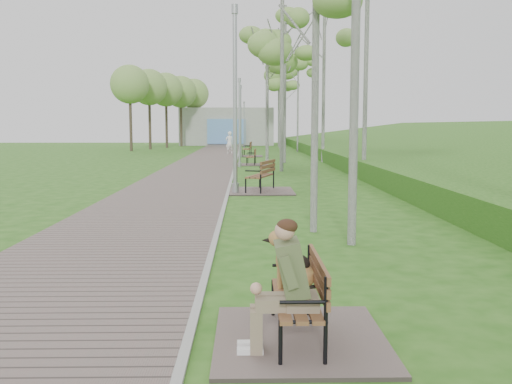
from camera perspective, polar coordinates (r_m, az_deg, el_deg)
ground at (r=11.99m, az=-3.73°, el=-3.54°), size 120.00×120.00×0.00m
walkway at (r=33.43m, az=-4.99°, el=3.04°), size 3.50×67.00×0.04m
kerb at (r=33.36m, az=-1.99°, el=3.06°), size 0.10×67.00×0.05m
embankment at (r=33.85m, az=18.75°, el=2.72°), size 14.00×70.00×1.60m
building_north at (r=62.80m, az=-2.92°, el=6.54°), size 10.00×5.20×4.00m
bench_main at (r=5.68m, az=3.59°, el=-10.90°), size 1.69×1.88×1.47m
bench_second at (r=18.34m, az=0.43°, el=0.77°), size 2.06×2.29×1.27m
bench_third at (r=30.83m, az=-0.49°, el=3.10°), size 1.78×1.98×1.09m
bench_far at (r=39.45m, az=-0.89°, el=3.92°), size 2.04×2.26×1.25m
lamp_post_near at (r=17.71m, az=-2.10°, el=8.49°), size 0.22×0.22×5.75m
lamp_post_second at (r=29.10m, az=-1.66°, el=6.62°), size 0.17×0.17×4.50m
lamp_post_third at (r=38.17m, az=-1.55°, el=6.84°), size 0.18×0.18×4.79m
lamp_post_far at (r=55.05m, az=-1.19°, el=6.60°), size 0.17×0.17×4.40m
pedestrian_near at (r=42.76m, az=-2.67°, el=4.94°), size 0.72×0.61×1.69m
birch_mid_a at (r=26.86m, az=2.64°, el=16.22°), size 2.76×2.76×8.38m
birch_mid_b at (r=33.88m, az=6.86°, el=15.63°), size 2.68×2.68×9.46m
birch_mid_c at (r=33.05m, az=2.90°, el=15.43°), size 2.98×2.98×9.12m
birch_far_b at (r=34.66m, az=1.13°, el=13.47°), size 2.67×2.67×7.93m
birch_far_c at (r=46.92m, az=4.24°, el=12.42°), size 2.43×2.43×8.71m
birch_distant_a at (r=53.80m, az=2.41°, el=10.96°), size 2.64×2.64×7.84m
birch_distant_b at (r=57.74m, az=2.30°, el=11.75°), size 2.62×2.62×9.23m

